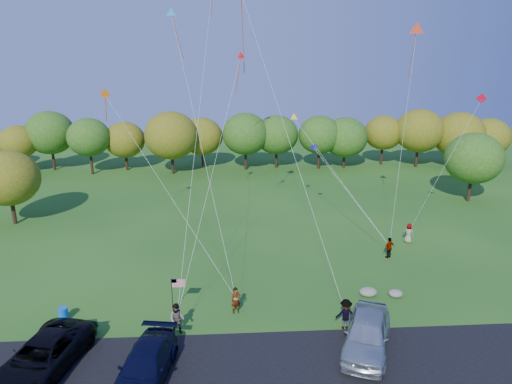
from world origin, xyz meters
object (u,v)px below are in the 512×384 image
flyer_d (389,248)px  flyer_e (409,233)px  park_bench (82,327)px  flyer_b (177,319)px  trash_barrel (63,314)px  minivan_silver (367,333)px  flyer_a (236,300)px  minivan_navy (145,366)px  minivan_dark (42,357)px  flyer_c (346,314)px

flyer_d → flyer_e: (2.63, 2.79, 0.02)m
flyer_e → park_bench: 26.25m
flyer_b → trash_barrel: size_ratio=2.22×
minivan_silver → flyer_b: bearing=-169.7°
flyer_d → flyer_a: bearing=5.8°
minivan_navy → trash_barrel: bearing=144.4°
flyer_e → trash_barrel: bearing=58.7°
minivan_dark → flyer_b: (6.32, 2.97, 0.01)m
flyer_a → trash_barrel: (-10.31, -0.24, -0.43)m
flyer_c → flyer_e: flyer_c is taller
minivan_dark → flyer_b: size_ratio=3.31×
flyer_c → flyer_e: bearing=-123.4°
flyer_a → park_bench: 8.92m
minivan_dark → minivan_silver: 16.63m
minivan_dark → flyer_c: (15.98, 2.85, 0.02)m
flyer_a → flyer_e: flyer_e is taller
flyer_a → flyer_e: size_ratio=0.99×
park_bench → minivan_dark: bearing=-116.5°
flyer_b → flyer_c: size_ratio=0.99×
minivan_navy → flyer_d: bearing=46.9°
flyer_b → flyer_e: bearing=50.7°
flyer_b → flyer_d: size_ratio=1.11×
minivan_silver → flyer_e: size_ratio=3.32×
minivan_navy → flyer_d: flyer_d is taller
flyer_e → trash_barrel: flyer_e is taller
minivan_dark → flyer_e: minivan_dark is taller
minivan_dark → park_bench: (0.97, 3.15, -0.41)m
minivan_navy → flyer_c: 11.43m
minivan_navy → flyer_d: size_ratio=3.29×
flyer_a → flyer_d: size_ratio=1.01×
flyer_c → flyer_d: (5.81, 9.29, -0.09)m
flyer_c → minivan_silver: bearing=108.5°
flyer_d → trash_barrel: size_ratio=2.00×
flyer_a → flyer_c: 6.62m
flyer_e → flyer_a: bearing=70.6°
minivan_navy → minivan_silver: size_ratio=0.97×
minivan_navy → flyer_e: bearing=48.2°
minivan_dark → minivan_silver: minivan_silver is taller
minivan_silver → flyer_c: 2.16m
minivan_silver → trash_barrel: minivan_silver is taller
flyer_c → park_bench: bearing=0.4°
flyer_d → flyer_e: flyer_e is taller
flyer_a → flyer_b: flyer_b is taller
minivan_navy → minivan_dark: bearing=178.2°
minivan_dark → minivan_navy: 5.29m
flyer_b → minivan_silver: bearing=5.2°
minivan_silver → park_bench: bearing=-166.3°
flyer_d → minivan_navy: bearing=13.3°
flyer_a → park_bench: bearing=173.5°
minivan_dark → flyer_d: (21.79, 12.13, -0.07)m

